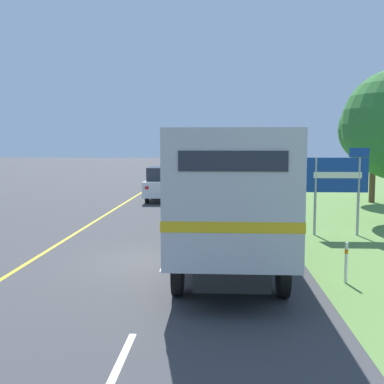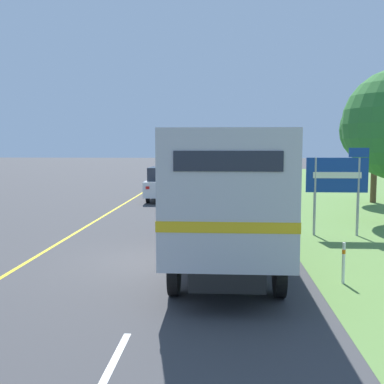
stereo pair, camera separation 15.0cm
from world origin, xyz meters
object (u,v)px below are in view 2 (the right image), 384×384
at_px(highway_sign, 338,178).
at_px(roadside_tree_mid, 376,130).
at_px(lead_car_grey_ahead, 228,171).
at_px(lead_car_white_ahead, 192,164).
at_px(delineator_post, 344,262).
at_px(horse_trailer_truck, 226,191).
at_px(lead_car_white, 164,184).

bearing_deg(highway_sign, roadside_tree_mid, 66.74).
bearing_deg(lead_car_grey_ahead, lead_car_white_ahead, 106.43).
xyz_separation_m(lead_car_white_ahead, delineator_post, (6.14, -41.71, -0.51)).
height_order(horse_trailer_truck, highway_sign, horse_trailer_truck).
bearing_deg(delineator_post, lead_car_grey_ahead, 94.64).
xyz_separation_m(lead_car_white, highway_sign, (7.31, -10.03, 1.05)).
bearing_deg(delineator_post, horse_trailer_truck, 150.97).
bearing_deg(roadside_tree_mid, lead_car_white_ahead, 114.00).
relative_size(lead_car_white, delineator_post, 4.26).
bearing_deg(delineator_post, lead_car_white_ahead, 98.37).
height_order(lead_car_white, highway_sign, highway_sign).
distance_m(horse_trailer_truck, highway_sign, 5.91).
relative_size(horse_trailer_truck, lead_car_white, 2.13).
xyz_separation_m(horse_trailer_truck, highway_sign, (3.89, 4.44, 0.05)).
relative_size(lead_car_white, highway_sign, 1.32).
distance_m(lead_car_white, lead_car_grey_ahead, 13.42).
bearing_deg(roadside_tree_mid, delineator_post, -109.06).
relative_size(lead_car_grey_ahead, highway_sign, 1.28).
bearing_deg(lead_car_white, delineator_post, -69.12).
height_order(horse_trailer_truck, lead_car_white, horse_trailer_truck).
bearing_deg(roadside_tree_mid, lead_car_grey_ahead, 120.66).
relative_size(lead_car_white_ahead, roadside_tree_mid, 0.67).
xyz_separation_m(highway_sign, delineator_post, (-1.22, -5.93, -1.50)).
bearing_deg(roadside_tree_mid, horse_trailer_truck, -119.65).
distance_m(horse_trailer_truck, lead_car_white, 14.90).
bearing_deg(highway_sign, horse_trailer_truck, -131.24).
bearing_deg(lead_car_white_ahead, delineator_post, -81.63).
distance_m(lead_car_white, highway_sign, 12.45).
xyz_separation_m(lead_car_grey_ahead, roadside_tree_mid, (7.78, -13.12, 2.95)).
bearing_deg(delineator_post, lead_car_white, 110.88).
distance_m(lead_car_white, delineator_post, 17.08).
bearing_deg(lead_car_white, roadside_tree_mid, -1.14).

